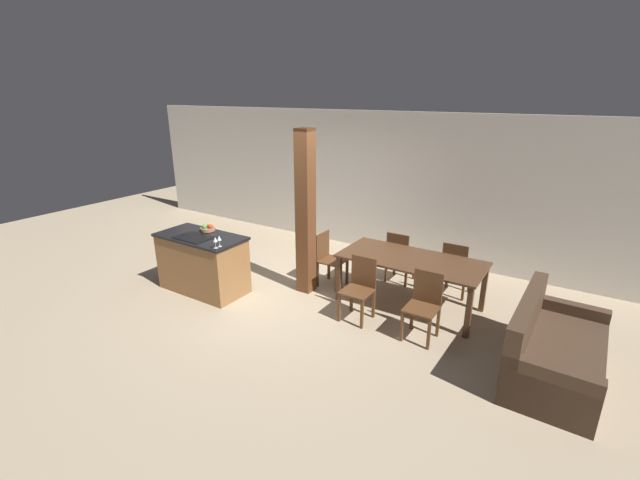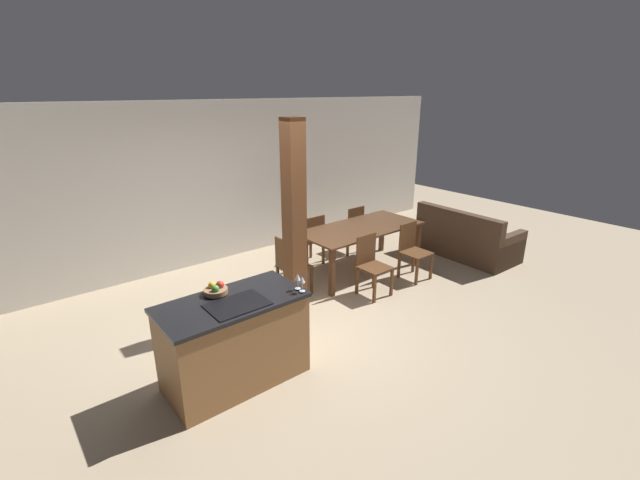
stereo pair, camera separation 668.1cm
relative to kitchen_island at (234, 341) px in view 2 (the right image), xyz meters
name	(u,v)px [view 2 (the right image)]	position (x,y,z in m)	size (l,w,h in m)	color
ground_plane	(294,323)	(1.12, 0.56, -0.46)	(16.00, 16.00, 0.00)	tan
wall_back	(197,186)	(1.12, 3.23, 0.89)	(11.20, 0.08, 2.70)	silver
kitchen_island	(234,341)	(0.00, 0.00, 0.00)	(1.42, 0.73, 0.93)	olive
fruit_bowl	(216,289)	(-0.05, 0.22, 0.51)	(0.24, 0.24, 0.12)	#99704C
wine_glass_near	(302,280)	(0.64, -0.29, 0.59)	(0.06, 0.06, 0.17)	silver
wine_glass_middle	(298,278)	(0.64, -0.22, 0.59)	(0.06, 0.06, 0.17)	silver
dining_table	(361,232)	(2.97, 1.25, 0.20)	(2.05, 0.96, 0.76)	#51331E
dining_chair_near_left	(371,264)	(2.51, 0.55, 0.00)	(0.40, 0.40, 0.88)	brown
dining_chair_near_right	(413,250)	(3.43, 0.55, 0.00)	(0.40, 0.40, 0.88)	brown
dining_chair_far_left	(311,239)	(2.51, 1.96, 0.00)	(0.40, 0.40, 0.88)	brown
dining_chair_far_right	(351,228)	(3.43, 1.96, 0.00)	(0.40, 0.40, 0.88)	brown
dining_chair_head_end	(290,265)	(1.57, 1.25, 0.00)	(0.40, 0.40, 0.88)	brown
couch	(466,240)	(4.94, 0.54, -0.17)	(0.92, 1.71, 0.88)	#473323
timber_post	(294,220)	(1.39, 0.87, 0.81)	(0.23, 0.23, 2.55)	brown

